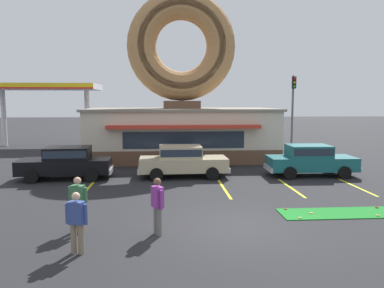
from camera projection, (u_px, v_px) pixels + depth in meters
name	position (u px, v px, depth m)	size (l,w,h in m)	color
ground_plane	(236.00, 227.00, 11.48)	(160.00, 160.00, 0.00)	#232326
donut_shop_building	(182.00, 103.00, 24.80)	(12.30, 6.75, 10.96)	brown
putting_mat	(349.00, 213.00, 12.86)	(4.78, 1.29, 0.03)	#197523
mini_donut_near_left	(377.00, 207.00, 13.42)	(0.13, 0.13, 0.04)	brown
mini_donut_near_right	(300.00, 218.00, 12.22)	(0.13, 0.13, 0.04)	#E5C666
mini_donut_mid_left	(311.00, 213.00, 12.74)	(0.13, 0.13, 0.04)	#E5C666
mini_donut_mid_right	(378.00, 215.00, 12.49)	(0.13, 0.13, 0.04)	#E5C666
mini_donut_far_left	(286.00, 209.00, 13.25)	(0.13, 0.13, 0.04)	#A5724C
golf_ball	(308.00, 210.00, 13.04)	(0.04, 0.04, 0.04)	white
car_black	(66.00, 162.00, 18.46)	(4.63, 2.13, 1.60)	black
car_teal	(310.00, 159.00, 19.24)	(4.60, 2.05, 1.60)	#196066
car_champagne	(182.00, 160.00, 18.94)	(4.59, 2.05, 1.60)	#BCAD89
pedestrian_blue_sweater_man	(78.00, 202.00, 10.98)	(0.58, 0.34, 1.64)	#7F7056
pedestrian_hooded_kid	(77.00, 220.00, 9.38)	(0.58, 0.33, 1.59)	#7F7056
pedestrian_leather_jacket_man	(158.00, 203.00, 10.72)	(0.39, 0.54, 1.67)	slate
trash_bin	(73.00, 159.00, 21.60)	(0.57, 0.57, 0.97)	#232833
traffic_light_pole	(293.00, 103.00, 28.93)	(0.28, 0.47, 5.80)	#595B60
gas_station_canopy	(45.00, 89.00, 31.75)	(9.00, 4.46, 5.30)	silver
parking_stripe_far_left	(86.00, 191.00, 16.04)	(0.12, 3.60, 0.01)	yellow
parking_stripe_left	(156.00, 190.00, 16.25)	(0.12, 3.60, 0.01)	yellow
parking_stripe_mid_left	(224.00, 189.00, 16.46)	(0.12, 3.60, 0.01)	yellow
parking_stripe_centre	(291.00, 188.00, 16.67)	(0.12, 3.60, 0.01)	yellow
parking_stripe_mid_right	(356.00, 187.00, 16.88)	(0.12, 3.60, 0.01)	yellow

